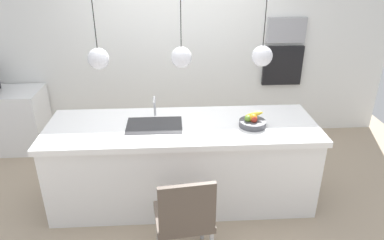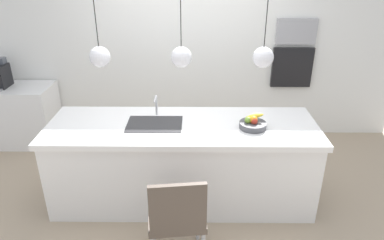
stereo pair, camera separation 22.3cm
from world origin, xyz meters
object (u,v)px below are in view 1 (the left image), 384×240
fruit_bowl (252,122)px  microwave (286,30)px  oven (282,65)px  chair_near (184,216)px

fruit_bowl → microwave: 1.92m
microwave → oven: (0.00, 0.00, -0.50)m
microwave → oven: size_ratio=0.96×
oven → chair_near: size_ratio=0.62×
fruit_bowl → oven: oven is taller
chair_near → oven: bearing=59.0°
fruit_bowl → oven: 1.83m
microwave → oven: bearing=0.0°
fruit_bowl → microwave: (0.78, 1.65, 0.59)m
oven → microwave: bearing=0.0°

